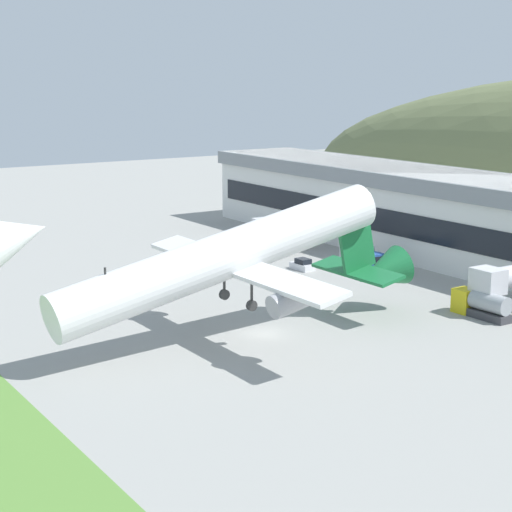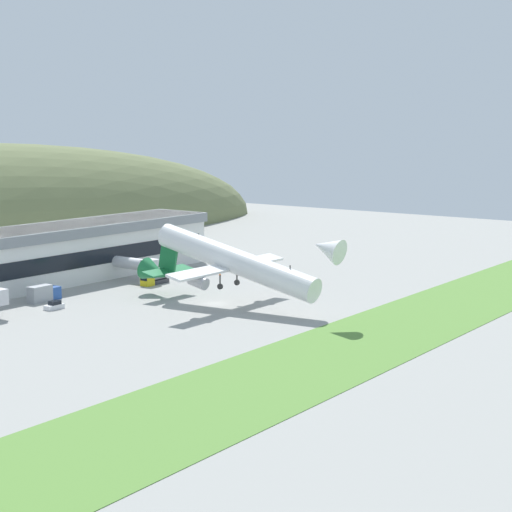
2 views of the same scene
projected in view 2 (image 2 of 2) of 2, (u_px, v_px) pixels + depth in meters
name	position (u px, v px, depth m)	size (l,w,h in m)	color
ground_plane	(215.00, 304.00, 167.79)	(358.01, 358.01, 0.00)	gray
grass_strip_foreground	(389.00, 331.00, 145.23)	(322.21, 22.21, 0.08)	#568438
terminal_building	(14.00, 256.00, 181.03)	(108.13, 16.40, 12.61)	white
jetway_1	(138.00, 264.00, 190.53)	(3.38, 12.21, 5.43)	silver
cargo_airplane	(232.00, 262.00, 164.08)	(32.06, 48.09, 14.35)	white
service_car_0	(262.00, 259.00, 219.84)	(3.88, 2.09, 1.55)	#264C99
service_car_1	(54.00, 306.00, 162.67)	(3.74, 1.89, 1.60)	silver
service_car_2	(242.00, 262.00, 214.64)	(3.71, 2.05, 1.64)	silver
service_car_3	(180.00, 272.00, 200.48)	(3.62, 1.78, 1.58)	gold
fuel_truck	(44.00, 294.00, 169.91)	(7.21, 2.58, 3.27)	#264C99
box_truck	(155.00, 278.00, 188.14)	(7.33, 2.32, 3.01)	gold
traffic_cone_0	(220.00, 274.00, 199.85)	(0.52, 0.52, 0.58)	orange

